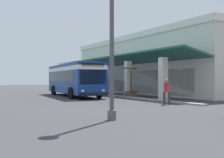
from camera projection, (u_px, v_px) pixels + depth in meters
ground at (145, 94)px, 31.16m from camera, size 120.00×120.00×0.00m
curb_strip at (95, 94)px, 31.02m from camera, size 31.34×0.50×0.12m
plaza_building at (163, 66)px, 35.71m from camera, size 26.42×14.88×6.80m
transit_bus at (73, 77)px, 27.70m from camera, size 11.38×3.47×3.34m
pedestrian at (167, 90)px, 18.45m from camera, size 0.45×0.64×1.68m
potted_palm at (131, 90)px, 26.67m from camera, size 1.80×1.85×2.81m
lot_light_pole at (112, 28)px, 11.38m from camera, size 0.60×0.60×6.95m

